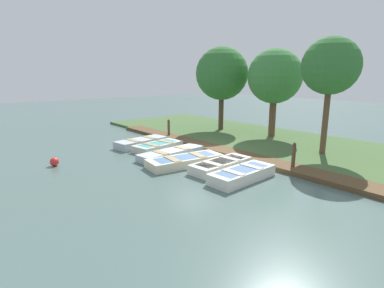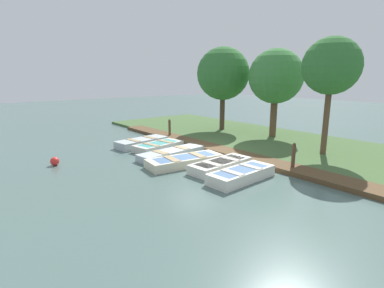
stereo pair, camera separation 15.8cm
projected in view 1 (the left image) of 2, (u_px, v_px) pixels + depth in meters
name	position (u px, v px, depth m)	size (l,w,h in m)	color
ground_plane	(196.00, 154.00, 14.89)	(80.00, 80.00, 0.00)	#4C6660
shore_bank	(259.00, 139.00, 17.99)	(8.00, 24.00, 0.16)	#476638
dock_walkway	(214.00, 149.00, 15.66)	(1.15, 17.25, 0.19)	brown
rowboat_0	(141.00, 142.00, 16.58)	(3.05, 1.47, 0.43)	#B2BCC1
rowboat_1	(158.00, 146.00, 15.73)	(2.81, 1.61, 0.39)	beige
rowboat_2	(171.00, 153.00, 14.39)	(3.57, 1.26, 0.35)	#B2BCC1
rowboat_3	(185.00, 161.00, 13.02)	(3.47, 1.60, 0.40)	beige
rowboat_4	(221.00, 165.00, 12.36)	(2.92, 1.24, 0.41)	silver
rowboat_5	(242.00, 174.00, 11.15)	(2.86, 1.17, 0.44)	silver
mooring_post_near	(169.00, 129.00, 18.65)	(0.15, 0.15, 1.19)	brown
mooring_post_far	(294.00, 157.00, 12.12)	(0.15, 0.15, 1.19)	brown
buoy	(54.00, 162.00, 12.91)	(0.38, 0.38, 0.38)	red
park_tree_far_left	(222.00, 74.00, 20.16)	(3.53, 3.53, 5.73)	#4C3828
park_tree_left	(275.00, 77.00, 17.82)	(3.23, 3.23, 5.41)	brown
park_tree_center	(331.00, 67.00, 13.56)	(2.59, 2.59, 5.55)	brown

